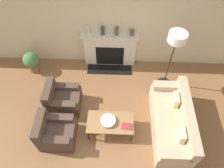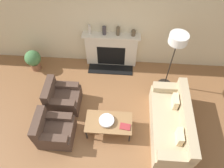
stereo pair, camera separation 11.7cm
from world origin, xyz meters
name	(u,v)px [view 1 (the left image)]	position (x,y,z in m)	size (l,w,h in m)	color
ground_plane	(107,133)	(0.00, 0.00, 0.00)	(18.00, 18.00, 0.00)	brown
wall_back	(111,21)	(0.00, 2.49, 1.45)	(18.00, 0.06, 2.90)	beige
fireplace	(110,50)	(-0.03, 2.34, 0.54)	(1.60, 0.59, 1.11)	beige
couch	(173,122)	(1.56, 0.19, 0.32)	(0.83, 2.00, 0.84)	tan
armchair_near	(55,132)	(-1.18, -0.18, 0.30)	(0.82, 0.73, 0.79)	#4C382D
armchair_far	(62,99)	(-1.18, 0.74, 0.30)	(0.82, 0.73, 0.79)	#4C382D
coffee_table	(110,123)	(0.08, 0.08, 0.37)	(1.09, 0.60, 0.40)	olive
bowl	(108,121)	(0.03, 0.09, 0.45)	(0.36, 0.36, 0.08)	silver
book	(127,126)	(0.46, -0.02, 0.41)	(0.26, 0.19, 0.02)	#9E2D33
floor_lamp	(176,43)	(1.55, 1.60, 1.52)	(0.44, 0.44, 1.82)	black
mantel_vase_left	(88,30)	(-0.61, 2.36, 1.25)	(0.08, 0.08, 0.27)	beige
mantel_vase_center_left	(103,31)	(-0.22, 2.36, 1.23)	(0.10, 0.10, 0.24)	#3D383D
mantel_vase_center_right	(117,31)	(0.15, 2.36, 1.24)	(0.10, 0.10, 0.25)	brown
mantel_vase_right	(132,33)	(0.57, 2.36, 1.19)	(0.11, 0.11, 0.16)	brown
potted_plant	(32,61)	(-2.29, 1.97, 0.39)	(0.45, 0.45, 0.66)	brown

